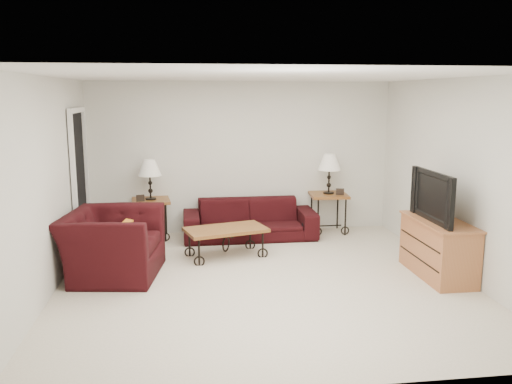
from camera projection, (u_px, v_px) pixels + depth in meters
ground at (263, 281)px, 6.62m from camera, size 5.00×5.00×0.00m
wall_back at (242, 158)px, 8.82m from camera, size 5.00×0.02×2.50m
wall_front at (313, 237)px, 3.95m from camera, size 5.00×0.02×2.50m
wall_left at (48, 187)px, 6.06m from camera, size 0.02×5.00×2.50m
wall_right at (459, 178)px, 6.71m from camera, size 0.02×5.00×2.50m
ceiling at (264, 76)px, 6.16m from camera, size 5.00×5.00×0.00m
doorway at (79, 183)px, 7.72m from camera, size 0.08×0.94×2.04m
sofa at (250, 219)px, 8.54m from camera, size 2.12×0.83×0.62m
side_table_left at (152, 219)px, 8.51m from camera, size 0.64×0.64×0.64m
side_table_right at (328, 213)px, 8.88m from camera, size 0.65×0.65×0.66m
lamp_left at (150, 180)px, 8.39m from camera, size 0.40×0.40×0.64m
lamp_right at (329, 174)px, 8.76m from camera, size 0.40×0.40×0.66m
photo_frame_left at (140, 198)px, 8.27m from camera, size 0.13×0.05×0.11m
photo_frame_right at (340, 192)px, 8.69m from camera, size 0.13×0.05×0.11m
coffee_table at (226, 242)px, 7.56m from camera, size 1.25×0.89×0.42m
armchair at (113, 244)px, 6.74m from camera, size 1.29×1.43×0.83m
throw_pillow at (124, 237)px, 6.69m from camera, size 0.15×0.39×0.38m
tv_stand at (438, 248)px, 6.74m from camera, size 0.51×1.21×0.73m
television at (440, 196)px, 6.61m from camera, size 0.14×1.09×0.63m
backpack at (308, 223)px, 8.53m from camera, size 0.40×0.31×0.50m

